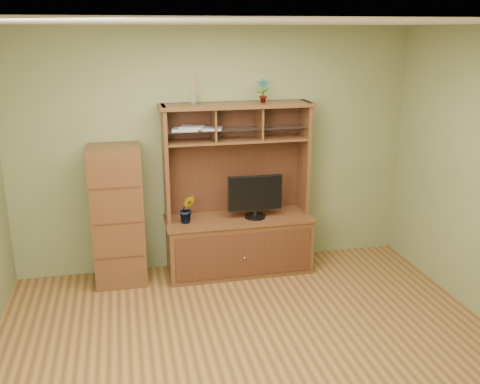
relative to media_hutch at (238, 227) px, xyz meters
name	(u,v)px	position (x,y,z in m)	size (l,w,h in m)	color
room	(260,206)	(-0.21, -1.73, 0.83)	(4.54, 4.04, 2.74)	#583719
media_hutch	(238,227)	(0.00, 0.00, 0.00)	(1.66, 0.61, 1.90)	#462414
monitor	(255,196)	(0.17, -0.08, 0.38)	(0.61, 0.23, 0.48)	black
orchid_plant	(187,209)	(-0.58, -0.08, 0.28)	(0.17, 0.14, 0.31)	#2D5A1F
top_plant	(263,91)	(0.29, 0.08, 1.50)	(0.13, 0.09, 0.25)	#376322
reed_diffuser	(193,93)	(-0.46, 0.08, 1.50)	(0.06, 0.06, 0.31)	silver
magazines	(195,128)	(-0.45, 0.08, 1.13)	(0.56, 0.26, 0.04)	#B4B4B9
side_cabinet	(118,216)	(-1.31, 0.01, 0.23)	(0.54, 0.49, 1.51)	#462414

